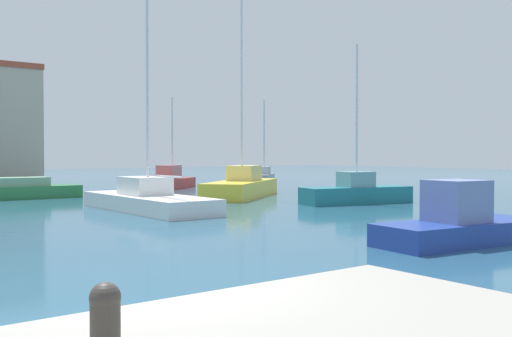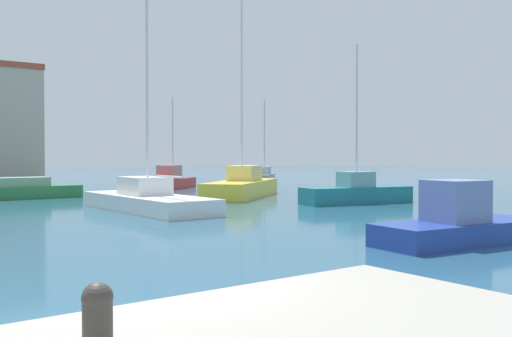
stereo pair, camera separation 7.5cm
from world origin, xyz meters
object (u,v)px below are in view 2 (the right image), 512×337
Objects in this scene: mooring_bollard at (98,313)px; motorboat_blue_far_right at (459,224)px; sailboat_grey_behind_lamppost at (265,178)px; motorboat_green_distant_east at (6,191)px; sailboat_teal_near_pier at (356,192)px; sailboat_red_outer_mooring at (172,180)px; sailboat_white_far_left at (147,199)px; sailboat_yellow_distant_north at (242,186)px.

motorboat_blue_far_right reaches higher than mooring_bollard.
mooring_bollard is 0.10× the size of motorboat_blue_far_right.
motorboat_green_distant_east is at bearing -174.99° from sailboat_grey_behind_lamppost.
sailboat_teal_near_pier reaches higher than sailboat_red_outer_mooring.
sailboat_grey_behind_lamppost is at bearing 5.01° from motorboat_green_distant_east.
sailboat_red_outer_mooring is 0.99× the size of sailboat_grey_behind_lamppost.
sailboat_white_far_left is (-10.43, 2.98, -0.09)m from sailboat_teal_near_pier.
sailboat_grey_behind_lamppost is 30.21m from motorboat_blue_far_right.
motorboat_blue_far_right is (6.29, -25.20, 0.10)m from motorboat_green_distant_east.
motorboat_green_distant_east is at bearing 134.88° from sailboat_teal_near_pier.
motorboat_green_distant_east is (-13.93, 13.99, -0.15)m from sailboat_teal_near_pier.
motorboat_green_distant_east is 1.22× the size of sailboat_grey_behind_lamppost.
motorboat_blue_far_right is at bearing -75.97° from motorboat_green_distant_east.
sailboat_yellow_distant_north is at bearing 73.29° from motorboat_blue_far_right.
sailboat_red_outer_mooring is 0.54× the size of sailboat_yellow_distant_north.
mooring_bollard is 30.87m from motorboat_green_distant_east.
sailboat_white_far_left is at bearing -121.84° from sailboat_red_outer_mooring.
sailboat_yellow_distant_north reaches higher than motorboat_blue_far_right.
sailboat_white_far_left is at bearing -152.23° from sailboat_yellow_distant_north.
sailboat_grey_behind_lamppost is 0.55× the size of sailboat_yellow_distant_north.
sailboat_teal_near_pier is 1.18× the size of sailboat_grey_behind_lamppost.
motorboat_green_distant_east is at bearing 78.37° from mooring_bollard.
motorboat_blue_far_right reaches higher than motorboat_green_distant_east.
sailboat_yellow_distant_north is at bearing 52.55° from mooring_bollard.
motorboat_green_distant_east is 1.23× the size of sailboat_red_outer_mooring.
mooring_bollard is 0.07× the size of sailboat_teal_near_pier.
sailboat_red_outer_mooring is at bearing 85.14° from sailboat_yellow_distant_north.
sailboat_grey_behind_lamppost is 11.60m from sailboat_yellow_distant_north.
sailboat_teal_near_pier reaches higher than motorboat_green_distant_east.
sailboat_red_outer_mooring is at bearing 163.01° from sailboat_grey_behind_lamppost.
sailboat_yellow_distant_north is (11.88, -6.59, 0.22)m from motorboat_green_distant_east.
sailboat_white_far_left reaches higher than motorboat_blue_far_right.
sailboat_grey_behind_lamppost reaches higher than motorboat_blue_far_right.
sailboat_red_outer_mooring is (19.00, 34.16, -0.58)m from mooring_bollard.
sailboat_yellow_distant_north reaches higher than sailboat_white_far_left.
motorboat_green_distant_east is 20.03m from sailboat_grey_behind_lamppost.
motorboat_green_distant_east is at bearing 107.64° from sailboat_white_far_left.
sailboat_teal_near_pier is at bearing -74.54° from sailboat_yellow_distant_north.
sailboat_grey_behind_lamppost reaches higher than sailboat_red_outer_mooring.
motorboat_blue_far_right is (2.80, -14.19, 0.04)m from sailboat_white_far_left.
sailboat_teal_near_pier reaches higher than sailboat_grey_behind_lamppost.
sailboat_white_far_left is 14.47m from motorboat_blue_far_right.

